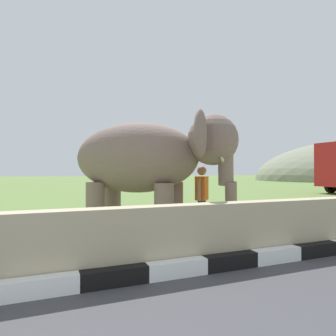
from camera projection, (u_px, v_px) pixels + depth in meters
name	position (u px, v px, depth m)	size (l,w,h in m)	color
barrier_parapet	(117.00, 243.00, 4.26)	(28.00, 0.36, 1.00)	tan
elephant	(150.00, 159.00, 7.18)	(3.92, 3.69, 2.82)	#79635B
person_handler	(202.00, 196.00, 7.34)	(0.51, 0.53, 1.66)	navy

